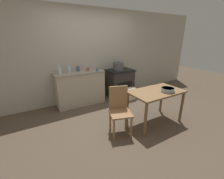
{
  "coord_description": "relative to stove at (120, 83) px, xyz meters",
  "views": [
    {
      "loc": [
        -1.72,
        -2.48,
        1.8
      ],
      "look_at": [
        0.0,
        0.44,
        0.59
      ],
      "focal_mm": 24.0,
      "sensor_mm": 36.0,
      "label": 1
    }
  ],
  "objects": [
    {
      "name": "chair",
      "position": [
        -1.06,
        -1.6,
        0.06
      ],
      "size": [
        0.5,
        0.5,
        0.91
      ],
      "rotation": [
        0.0,
        0.0,
        -0.32
      ],
      "color": "#997047",
      "rests_on": "ground_plane"
    },
    {
      "name": "flour_sack",
      "position": [
        0.1,
        -0.43,
        -0.24
      ],
      "size": [
        0.28,
        0.2,
        0.36
      ],
      "primitive_type": "cube",
      "color": "beige",
      "rests_on": "ground_plane"
    },
    {
      "name": "stove",
      "position": [
        0.0,
        0.0,
        0.0
      ],
      "size": [
        0.78,
        0.6,
        0.84
      ],
      "color": "#2D2B28",
      "rests_on": "ground_plane"
    },
    {
      "name": "cup_center_left",
      "position": [
        -1.03,
        0.02,
        0.54
      ],
      "size": [
        0.07,
        0.07,
        0.09
      ],
      "primitive_type": "cylinder",
      "color": "#B74C42",
      "rests_on": "counter_cabinet"
    },
    {
      "name": "stock_pot",
      "position": [
        -0.11,
        -0.07,
        0.54
      ],
      "size": [
        0.32,
        0.32,
        0.26
      ],
      "color": "#4C4C51",
      "rests_on": "stove"
    },
    {
      "name": "bottle_far_left",
      "position": [
        -1.51,
        0.07,
        0.57
      ],
      "size": [
        0.07,
        0.07,
        0.2
      ],
      "color": "silver",
      "rests_on": "counter_cabinet"
    },
    {
      "name": "work_table",
      "position": [
        -0.21,
        -1.7,
        0.2
      ],
      "size": [
        1.14,
        0.66,
        0.73
      ],
      "color": "olive",
      "rests_on": "ground_plane"
    },
    {
      "name": "bottle_left",
      "position": [
        -1.27,
        0.12,
        0.55
      ],
      "size": [
        0.08,
        0.08,
        0.16
      ],
      "color": "#3D5675",
      "rests_on": "counter_cabinet"
    },
    {
      "name": "counter_cabinet",
      "position": [
        -1.28,
        0.04,
        0.03
      ],
      "size": [
        1.3,
        0.52,
        0.92
      ],
      "color": "#B2A893",
      "rests_on": "ground_plane"
    },
    {
      "name": "cup_center",
      "position": [
        -0.82,
        -0.12,
        0.53
      ],
      "size": [
        0.07,
        0.07,
        0.08
      ],
      "primitive_type": "cylinder",
      "color": "#4C6B99",
      "rests_on": "counter_cabinet"
    },
    {
      "name": "ground_plane",
      "position": [
        -0.77,
        -1.27,
        -0.42
      ],
      "size": [
        14.0,
        14.0,
        0.0
      ],
      "primitive_type": "plane",
      "color": "brown"
    },
    {
      "name": "wall_back",
      "position": [
        -0.77,
        0.32,
        0.85
      ],
      "size": [
        8.0,
        0.07,
        2.55
      ],
      "color": "#B2AD9E",
      "rests_on": "ground_plane"
    },
    {
      "name": "bottle_mid_left",
      "position": [
        -1.75,
        0.08,
        0.58
      ],
      "size": [
        0.08,
        0.08,
        0.24
      ],
      "color": "silver",
      "rests_on": "counter_cabinet"
    },
    {
      "name": "mixing_bowl_large",
      "position": [
        -0.05,
        -1.85,
        0.35
      ],
      "size": [
        0.28,
        0.28,
        0.08
      ],
      "color": "#93A8B2",
      "rests_on": "work_table"
    }
  ]
}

